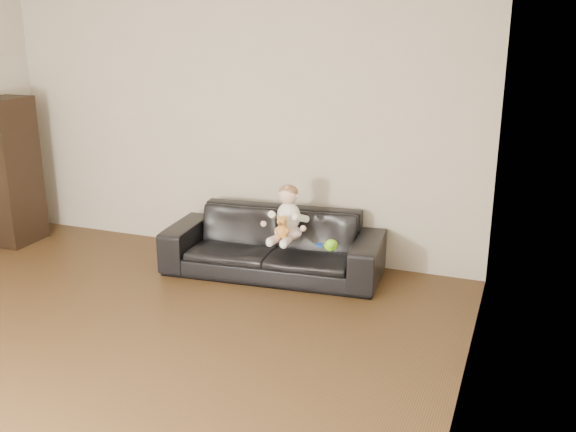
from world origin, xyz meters
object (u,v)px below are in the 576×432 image
at_px(teddy_bear, 282,227).
at_px(toy_blue_disc, 320,245).
at_px(cabinet, 11,172).
at_px(toy_rattle, 330,245).
at_px(sofa, 273,243).
at_px(baby, 287,216).
at_px(toy_green, 331,245).

relative_size(teddy_bear, toy_blue_disc, 2.36).
relative_size(cabinet, toy_rattle, 23.94).
bearing_deg(sofa, baby, -35.79).
xyz_separation_m(sofa, toy_rattle, (0.62, -0.20, 0.12)).
bearing_deg(cabinet, teddy_bear, -3.84).
bearing_deg(toy_blue_disc, toy_rattle, -21.35).
distance_m(cabinet, teddy_bear, 3.11).
relative_size(sofa, toy_rattle, 31.27).
bearing_deg(baby, toy_green, -13.58).
bearing_deg(toy_green, toy_blue_disc, 145.50).
xyz_separation_m(teddy_bear, toy_green, (0.44, 0.02, -0.11)).
bearing_deg(toy_green, teddy_bear, -177.44).
height_order(cabinet, toy_rattle, cabinet).
xyz_separation_m(sofa, cabinet, (-2.91, -0.15, 0.47)).
xyz_separation_m(toy_rattle, toy_blue_disc, (-0.11, 0.04, -0.03)).
height_order(toy_green, toy_blue_disc, toy_green).
height_order(teddy_bear, toy_green, teddy_bear).
xyz_separation_m(teddy_bear, toy_rattle, (0.42, 0.07, -0.13)).
bearing_deg(baby, toy_rattle, -8.59).
xyz_separation_m(cabinet, baby, (3.09, 0.04, -0.16)).
distance_m(cabinet, toy_green, 3.56).
bearing_deg(cabinet, toy_green, -3.26).
bearing_deg(toy_rattle, baby, 168.61).
xyz_separation_m(toy_green, toy_rattle, (-0.02, 0.05, -0.02)).
xyz_separation_m(toy_green, toy_blue_disc, (-0.13, 0.09, -0.04)).
height_order(toy_green, toy_rattle, toy_green).
height_order(cabinet, toy_green, cabinet).
xyz_separation_m(cabinet, toy_green, (3.54, -0.10, -0.33)).
bearing_deg(teddy_bear, toy_rattle, 23.26).
xyz_separation_m(baby, teddy_bear, (0.01, -0.15, -0.06)).
relative_size(sofa, toy_green, 14.13).
xyz_separation_m(baby, toy_blue_disc, (0.32, -0.04, -0.22)).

